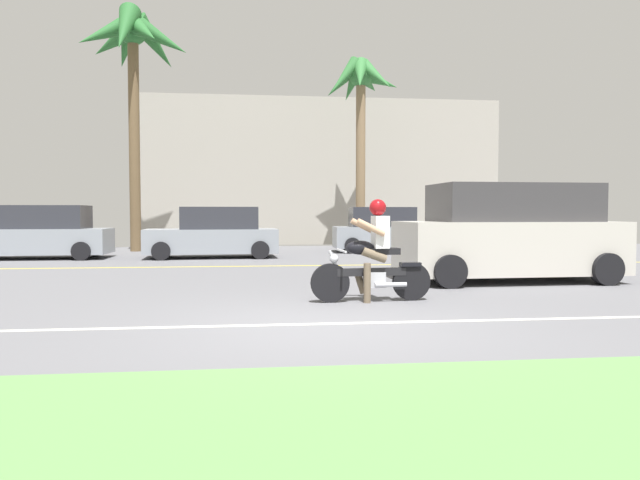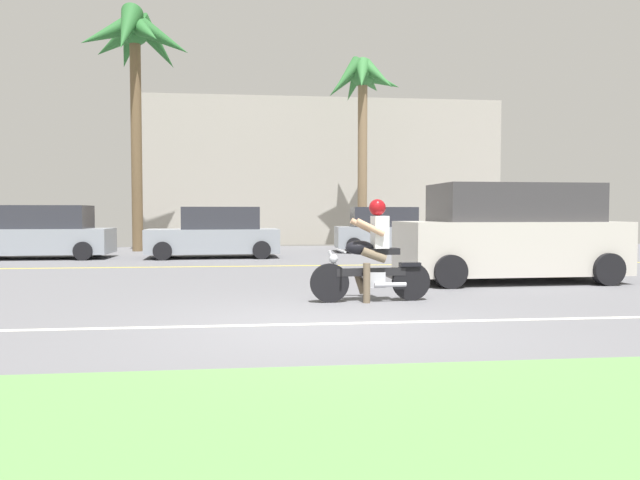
{
  "view_description": "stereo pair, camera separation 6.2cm",
  "coord_description": "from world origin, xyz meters",
  "px_view_note": "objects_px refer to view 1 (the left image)",
  "views": [
    {
      "loc": [
        -0.97,
        -7.43,
        1.43
      ],
      "look_at": [
        0.31,
        3.37,
        0.93
      ],
      "focal_mm": 33.53,
      "sensor_mm": 36.0,
      "label": 1
    },
    {
      "loc": [
        -0.91,
        -7.44,
        1.43
      ],
      "look_at": [
        0.31,
        3.37,
        0.93
      ],
      "focal_mm": 33.53,
      "sensor_mm": 36.0,
      "label": 2
    }
  ],
  "objects_px": {
    "parked_car_0": "(38,234)",
    "parked_car_1": "(214,234)",
    "suv_nearby": "(510,234)",
    "motorcyclist": "(372,258)",
    "palm_tree_1": "(133,48)",
    "parked_car_2": "(386,231)",
    "palm_tree_0": "(360,91)"
  },
  "relations": [
    {
      "from": "palm_tree_1",
      "to": "parked_car_1",
      "type": "bearing_deg",
      "value": -48.89
    },
    {
      "from": "motorcyclist",
      "to": "parked_car_2",
      "type": "xyz_separation_m",
      "value": [
        2.98,
        11.85,
        0.06
      ]
    },
    {
      "from": "motorcyclist",
      "to": "parked_car_1",
      "type": "distance_m",
      "value": 10.24
    },
    {
      "from": "parked_car_0",
      "to": "palm_tree_0",
      "type": "relative_size",
      "value": 0.58
    },
    {
      "from": "motorcyclist",
      "to": "suv_nearby",
      "type": "bearing_deg",
      "value": 35.77
    },
    {
      "from": "parked_car_0",
      "to": "palm_tree_0",
      "type": "height_order",
      "value": "palm_tree_0"
    },
    {
      "from": "motorcyclist",
      "to": "palm_tree_1",
      "type": "height_order",
      "value": "palm_tree_1"
    },
    {
      "from": "parked_car_2",
      "to": "palm_tree_1",
      "type": "xyz_separation_m",
      "value": [
        -9.11,
        1.41,
        6.66
      ]
    },
    {
      "from": "suv_nearby",
      "to": "parked_car_1",
      "type": "height_order",
      "value": "suv_nearby"
    },
    {
      "from": "suv_nearby",
      "to": "parked_car_0",
      "type": "height_order",
      "value": "suv_nearby"
    },
    {
      "from": "parked_car_0",
      "to": "palm_tree_1",
      "type": "height_order",
      "value": "palm_tree_1"
    },
    {
      "from": "parked_car_2",
      "to": "palm_tree_0",
      "type": "xyz_separation_m",
      "value": [
        -0.51,
        2.45,
        5.51
      ]
    },
    {
      "from": "parked_car_0",
      "to": "motorcyclist",
      "type": "bearing_deg",
      "value": -49.65
    },
    {
      "from": "motorcyclist",
      "to": "parked_car_2",
      "type": "bearing_deg",
      "value": 75.88
    },
    {
      "from": "parked_car_0",
      "to": "parked_car_1",
      "type": "bearing_deg",
      "value": -2.04
    },
    {
      "from": "parked_car_2",
      "to": "palm_tree_0",
      "type": "distance_m",
      "value": 6.05
    },
    {
      "from": "parked_car_2",
      "to": "motorcyclist",
      "type": "bearing_deg",
      "value": -104.12
    },
    {
      "from": "suv_nearby",
      "to": "parked_car_2",
      "type": "height_order",
      "value": "suv_nearby"
    },
    {
      "from": "suv_nearby",
      "to": "parked_car_1",
      "type": "bearing_deg",
      "value": 131.62
    },
    {
      "from": "parked_car_2",
      "to": "suv_nearby",
      "type": "bearing_deg",
      "value": -87.36
    },
    {
      "from": "parked_car_2",
      "to": "parked_car_0",
      "type": "bearing_deg",
      "value": -170.6
    },
    {
      "from": "parked_car_1",
      "to": "palm_tree_1",
      "type": "bearing_deg",
      "value": 131.11
    },
    {
      "from": "palm_tree_0",
      "to": "motorcyclist",
      "type": "bearing_deg",
      "value": -99.82
    },
    {
      "from": "motorcyclist",
      "to": "parked_car_0",
      "type": "bearing_deg",
      "value": 130.35
    },
    {
      "from": "palm_tree_1",
      "to": "motorcyclist",
      "type": "bearing_deg",
      "value": -65.2
    },
    {
      "from": "motorcyclist",
      "to": "palm_tree_1",
      "type": "bearing_deg",
      "value": 114.8
    },
    {
      "from": "suv_nearby",
      "to": "parked_car_2",
      "type": "distance_m",
      "value": 9.4
    },
    {
      "from": "parked_car_0",
      "to": "suv_nearby",
      "type": "bearing_deg",
      "value": -32.27
    },
    {
      "from": "palm_tree_0",
      "to": "palm_tree_1",
      "type": "height_order",
      "value": "palm_tree_1"
    },
    {
      "from": "parked_car_0",
      "to": "palm_tree_1",
      "type": "relative_size",
      "value": 0.5
    },
    {
      "from": "parked_car_0",
      "to": "parked_car_1",
      "type": "height_order",
      "value": "parked_car_0"
    },
    {
      "from": "parked_car_0",
      "to": "parked_car_2",
      "type": "distance_m",
      "value": 11.6
    }
  ]
}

